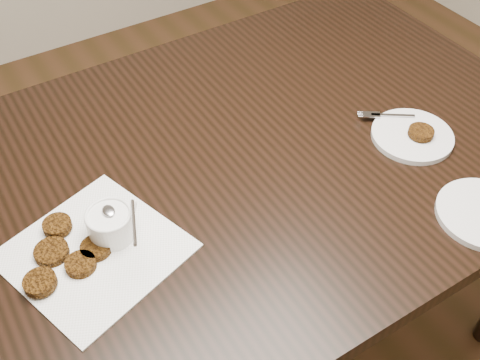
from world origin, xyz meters
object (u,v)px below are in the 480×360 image
Objects in this scene: napkin at (95,252)px; sauce_ramekin at (108,213)px; plate_with_patty at (413,133)px; table at (234,265)px.

sauce_ramekin is (0.04, 0.02, 0.06)m from napkin.
table is at bearing 157.34° from plate_with_patty.
sauce_ramekin reaches higher than plate_with_patty.
napkin is 0.70m from plate_with_patty.
sauce_ramekin is at bearing 172.23° from plate_with_patty.
plate_with_patty is at bearing -5.86° from napkin.
table is 0.51m from napkin.
plate_with_patty is at bearing -22.66° from table.
napkin is 1.56× the size of plate_with_patty.
sauce_ramekin is at bearing -168.10° from table.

